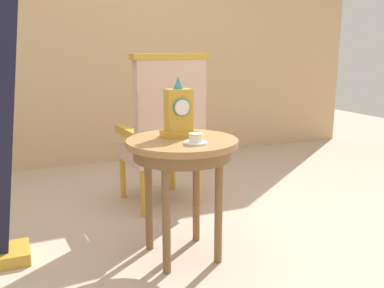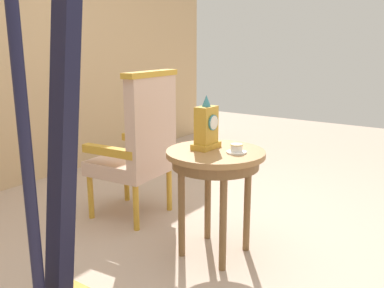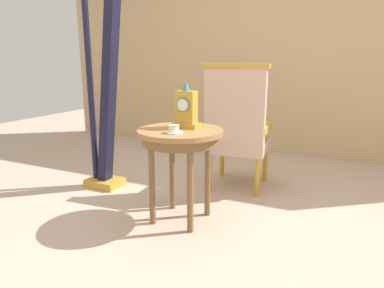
{
  "view_description": "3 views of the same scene",
  "coord_description": "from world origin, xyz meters",
  "px_view_note": "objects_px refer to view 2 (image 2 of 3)",
  "views": [
    {
      "loc": [
        -0.89,
        -2.13,
        1.17
      ],
      "look_at": [
        0.03,
        0.03,
        0.64
      ],
      "focal_mm": 39.39,
      "sensor_mm": 36.0,
      "label": 1
    },
    {
      "loc": [
        -2.17,
        -1.34,
        1.32
      ],
      "look_at": [
        -0.14,
        0.08,
        0.73
      ],
      "focal_mm": 38.81,
      "sensor_mm": 36.0,
      "label": 2
    },
    {
      "loc": [
        1.06,
        -2.21,
        1.17
      ],
      "look_at": [
        -0.0,
        0.03,
        0.57
      ],
      "focal_mm": 32.76,
      "sensor_mm": 36.0,
      "label": 3
    }
  ],
  "objects_px": {
    "teacup_left": "(236,149)",
    "harp": "(53,165)",
    "mantel_clock": "(206,127)",
    "side_table": "(215,165)",
    "armchair": "(140,144)"
  },
  "relations": [
    {
      "from": "side_table",
      "to": "mantel_clock",
      "type": "relative_size",
      "value": 2.05
    },
    {
      "from": "teacup_left",
      "to": "harp",
      "type": "xyz_separation_m",
      "value": [
        -0.96,
        0.46,
        0.05
      ]
    },
    {
      "from": "harp",
      "to": "teacup_left",
      "type": "bearing_deg",
      "value": -25.34
    },
    {
      "from": "armchair",
      "to": "side_table",
      "type": "bearing_deg",
      "value": -102.24
    },
    {
      "from": "teacup_left",
      "to": "armchair",
      "type": "height_order",
      "value": "armchair"
    },
    {
      "from": "armchair",
      "to": "harp",
      "type": "xyz_separation_m",
      "value": [
        -1.11,
        -0.46,
        0.17
      ]
    },
    {
      "from": "teacup_left",
      "to": "mantel_clock",
      "type": "height_order",
      "value": "mantel_clock"
    },
    {
      "from": "side_table",
      "to": "teacup_left",
      "type": "relative_size",
      "value": 5.63
    },
    {
      "from": "mantel_clock",
      "to": "harp",
      "type": "height_order",
      "value": "harp"
    },
    {
      "from": "mantel_clock",
      "to": "harp",
      "type": "bearing_deg",
      "value": 165.45
    },
    {
      "from": "side_table",
      "to": "harp",
      "type": "distance_m",
      "value": 1.01
    },
    {
      "from": "teacup_left",
      "to": "mantel_clock",
      "type": "bearing_deg",
      "value": 93.31
    },
    {
      "from": "side_table",
      "to": "teacup_left",
      "type": "distance_m",
      "value": 0.18
    },
    {
      "from": "teacup_left",
      "to": "harp",
      "type": "relative_size",
      "value": 0.06
    },
    {
      "from": "harp",
      "to": "armchair",
      "type": "bearing_deg",
      "value": 22.45
    }
  ]
}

